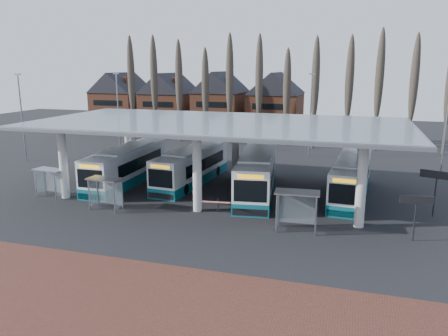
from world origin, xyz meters
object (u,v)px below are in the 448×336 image
(bus_1, at_px, (192,167))
(bus_2, at_px, (257,174))
(shelter_1, at_px, (106,186))
(bus_0, at_px, (127,166))
(shelter_0, at_px, (50,176))
(bus_3, at_px, (351,178))
(shelter_2, at_px, (297,202))

(bus_1, distance_m, bus_2, 6.92)
(bus_1, xyz_separation_m, shelter_1, (-3.54, -9.44, 0.24))
(bus_0, bearing_deg, shelter_0, -124.25)
(shelter_1, bearing_deg, bus_3, 30.86)
(bus_0, distance_m, shelter_1, 8.07)
(shelter_0, relative_size, shelter_2, 0.90)
(bus_2, distance_m, shelter_2, 9.35)
(shelter_0, bearing_deg, shelter_2, 2.44)
(bus_1, relative_size, bus_3, 1.00)
(shelter_2, bearing_deg, bus_1, 135.30)
(bus_0, xyz_separation_m, bus_3, (20.73, 1.44, -0.05))
(bus_2, height_order, bus_3, bus_2)
(shelter_0, distance_m, shelter_1, 6.63)
(bus_0, bearing_deg, bus_3, 2.89)
(bus_1, relative_size, shelter_1, 4.39)
(shelter_0, bearing_deg, bus_2, 28.02)
(bus_0, xyz_separation_m, bus_2, (12.73, 0.18, 0.09))
(bus_3, distance_m, shelter_2, 10.00)
(bus_2, bearing_deg, bus_3, 0.56)
(bus_2, xyz_separation_m, shelter_1, (-10.27, -7.86, 0.10))
(bus_1, bearing_deg, shelter_1, -106.18)
(shelter_1, bearing_deg, shelter_0, 170.34)
(bus_1, relative_size, shelter_0, 4.43)
(bus_3, relative_size, shelter_2, 3.97)
(bus_3, bearing_deg, bus_0, -172.38)
(bus_2, height_order, shelter_2, bus_2)
(shelter_0, xyz_separation_m, shelter_2, (21.30, -1.88, 0.24))
(bus_3, xyz_separation_m, shelter_1, (-18.26, -9.12, 0.24))
(bus_0, bearing_deg, shelter_1, -73.30)
(bus_2, relative_size, shelter_0, 4.84)
(shelter_1, relative_size, shelter_2, 0.91)
(bus_0, bearing_deg, shelter_2, -25.75)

